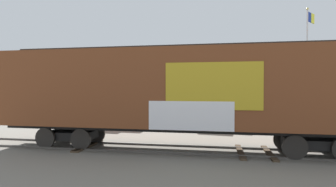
{
  "coord_description": "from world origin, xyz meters",
  "views": [
    {
      "loc": [
        1.79,
        -11.13,
        2.67
      ],
      "look_at": [
        -0.55,
        2.09,
        2.39
      ],
      "focal_mm": 28.04,
      "sensor_mm": 36.0,
      "label": 1
    }
  ],
  "objects_px": {
    "parked_car_red": "(112,115)",
    "parked_car_black": "(209,116)",
    "flagpole": "(308,53)",
    "freight_car": "(182,90)"
  },
  "relations": [
    {
      "from": "freight_car",
      "to": "flagpole",
      "type": "bearing_deg",
      "value": 50.28
    },
    {
      "from": "flagpole",
      "to": "parked_car_red",
      "type": "distance_m",
      "value": 15.02
    },
    {
      "from": "parked_car_red",
      "to": "parked_car_black",
      "type": "distance_m",
      "value": 6.67
    },
    {
      "from": "parked_car_red",
      "to": "parked_car_black",
      "type": "relative_size",
      "value": 1.05
    },
    {
      "from": "freight_car",
      "to": "flagpole",
      "type": "distance_m",
      "value": 13.08
    },
    {
      "from": "parked_car_black",
      "to": "parked_car_red",
      "type": "bearing_deg",
      "value": -175.37
    },
    {
      "from": "freight_car",
      "to": "parked_car_black",
      "type": "bearing_deg",
      "value": 81.11
    },
    {
      "from": "flagpole",
      "to": "parked_car_black",
      "type": "relative_size",
      "value": 1.87
    },
    {
      "from": "parked_car_black",
      "to": "flagpole",
      "type": "bearing_deg",
      "value": 24.95
    },
    {
      "from": "freight_car",
      "to": "parked_car_red",
      "type": "relative_size",
      "value": 3.35
    }
  ]
}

